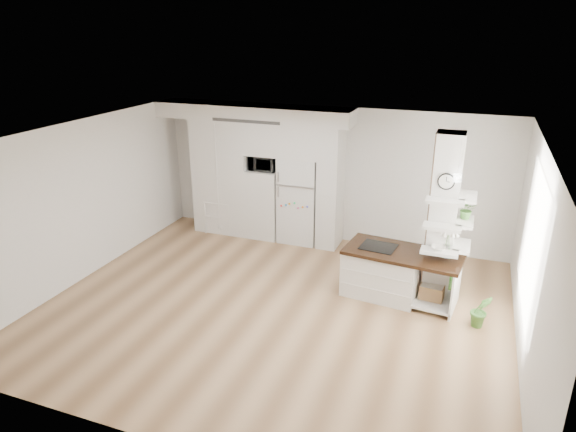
{
  "coord_description": "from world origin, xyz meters",
  "views": [
    {
      "loc": [
        2.64,
        -6.51,
        4.16
      ],
      "look_at": [
        -0.12,
        0.9,
        1.2
      ],
      "focal_mm": 32.0,
      "sensor_mm": 36.0,
      "label": 1
    }
  ],
  "objects_px": {
    "refrigerator": "(300,199)",
    "floor_plant_a": "(481,311)",
    "bookshelf": "(221,219)",
    "kitchen_island": "(389,271)"
  },
  "relations": [
    {
      "from": "refrigerator",
      "to": "bookshelf",
      "type": "height_order",
      "value": "refrigerator"
    },
    {
      "from": "kitchen_island",
      "to": "bookshelf",
      "type": "relative_size",
      "value": 2.75
    },
    {
      "from": "floor_plant_a",
      "to": "bookshelf",
      "type": "bearing_deg",
      "value": 159.5
    },
    {
      "from": "bookshelf",
      "to": "floor_plant_a",
      "type": "height_order",
      "value": "bookshelf"
    },
    {
      "from": "kitchen_island",
      "to": "bookshelf",
      "type": "bearing_deg",
      "value": 165.08
    },
    {
      "from": "bookshelf",
      "to": "floor_plant_a",
      "type": "distance_m",
      "value": 5.58
    },
    {
      "from": "kitchen_island",
      "to": "refrigerator",
      "type": "bearing_deg",
      "value": 148.0
    },
    {
      "from": "bookshelf",
      "to": "refrigerator",
      "type": "bearing_deg",
      "value": 3.21
    },
    {
      "from": "kitchen_island",
      "to": "bookshelf",
      "type": "height_order",
      "value": "kitchen_island"
    },
    {
      "from": "refrigerator",
      "to": "floor_plant_a",
      "type": "relative_size",
      "value": 3.31
    }
  ]
}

